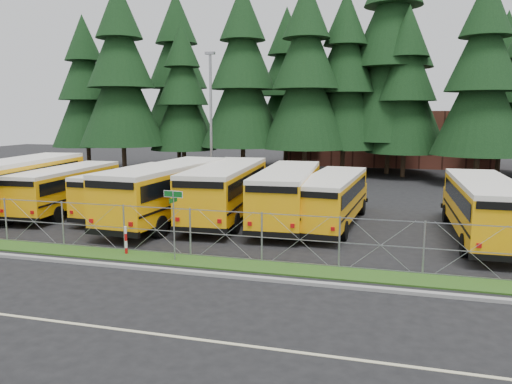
{
  "coord_description": "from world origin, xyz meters",
  "views": [
    {
      "loc": [
        6.81,
        -19.27,
        5.79
      ],
      "look_at": [
        0.38,
        4.0,
        1.95
      ],
      "focal_mm": 35.0,
      "sensor_mm": 36.0,
      "label": 1
    }
  ],
  "objects_px": {
    "bus_5": "(288,196)",
    "light_standard": "(211,117)",
    "bus_0": "(24,186)",
    "striped_bollard": "(126,241)",
    "bus_1": "(70,190)",
    "street_sign": "(174,210)",
    "bus_2": "(135,191)",
    "bus_6": "(333,200)",
    "bus_4": "(228,192)",
    "bus_east": "(482,210)",
    "bus_3": "(171,193)"
  },
  "relations": [
    {
      "from": "bus_3",
      "to": "bus_5",
      "type": "xyz_separation_m",
      "value": [
        6.13,
        1.4,
        -0.1
      ]
    },
    {
      "from": "bus_6",
      "to": "bus_east",
      "type": "bearing_deg",
      "value": -6.14
    },
    {
      "from": "bus_2",
      "to": "bus_4",
      "type": "distance_m",
      "value": 5.63
    },
    {
      "from": "bus_2",
      "to": "bus_6",
      "type": "bearing_deg",
      "value": 2.08
    },
    {
      "from": "bus_0",
      "to": "light_standard",
      "type": "distance_m",
      "value": 13.72
    },
    {
      "from": "bus_0",
      "to": "bus_east",
      "type": "relative_size",
      "value": 1.11
    },
    {
      "from": "bus_east",
      "to": "striped_bollard",
      "type": "relative_size",
      "value": 8.99
    },
    {
      "from": "bus_1",
      "to": "street_sign",
      "type": "distance_m",
      "value": 12.63
    },
    {
      "from": "bus_1",
      "to": "bus_2",
      "type": "distance_m",
      "value": 4.02
    },
    {
      "from": "bus_east",
      "to": "light_standard",
      "type": "height_order",
      "value": "light_standard"
    },
    {
      "from": "bus_5",
      "to": "street_sign",
      "type": "height_order",
      "value": "bus_5"
    },
    {
      "from": "bus_2",
      "to": "bus_4",
      "type": "relative_size",
      "value": 0.87
    },
    {
      "from": "bus_0",
      "to": "bus_1",
      "type": "height_order",
      "value": "bus_0"
    },
    {
      "from": "street_sign",
      "to": "bus_east",
      "type": "bearing_deg",
      "value": 29.11
    },
    {
      "from": "bus_0",
      "to": "street_sign",
      "type": "relative_size",
      "value": 4.27
    },
    {
      "from": "bus_4",
      "to": "bus_5",
      "type": "xyz_separation_m",
      "value": [
        3.39,
        -0.03,
        -0.06
      ]
    },
    {
      "from": "bus_0",
      "to": "bus_2",
      "type": "distance_m",
      "value": 6.68
    },
    {
      "from": "bus_0",
      "to": "bus_3",
      "type": "xyz_separation_m",
      "value": [
        9.41,
        -0.01,
        -0.02
      ]
    },
    {
      "from": "bus_1",
      "to": "street_sign",
      "type": "height_order",
      "value": "street_sign"
    },
    {
      "from": "bus_0",
      "to": "bus_6",
      "type": "xyz_separation_m",
      "value": [
        17.95,
        1.29,
        -0.24
      ]
    },
    {
      "from": "bus_2",
      "to": "bus_5",
      "type": "height_order",
      "value": "bus_5"
    },
    {
      "from": "striped_bollard",
      "to": "light_standard",
      "type": "xyz_separation_m",
      "value": [
        -2.61,
        17.07,
        4.9
      ]
    },
    {
      "from": "bus_0",
      "to": "bus_1",
      "type": "relative_size",
      "value": 1.19
    },
    {
      "from": "bus_2",
      "to": "street_sign",
      "type": "height_order",
      "value": "street_sign"
    },
    {
      "from": "bus_1",
      "to": "bus_2",
      "type": "height_order",
      "value": "bus_1"
    },
    {
      "from": "bus_0",
      "to": "bus_2",
      "type": "height_order",
      "value": "bus_0"
    },
    {
      "from": "bus_5",
      "to": "bus_east",
      "type": "distance_m",
      "value": 9.41
    },
    {
      "from": "light_standard",
      "to": "street_sign",
      "type": "bearing_deg",
      "value": -74.22
    },
    {
      "from": "striped_bollard",
      "to": "bus_2",
      "type": "bearing_deg",
      "value": 116.22
    },
    {
      "from": "bus_2",
      "to": "bus_5",
      "type": "bearing_deg",
      "value": 2.57
    },
    {
      "from": "bus_3",
      "to": "bus_0",
      "type": "bearing_deg",
      "value": -176.5
    },
    {
      "from": "bus_east",
      "to": "street_sign",
      "type": "xyz_separation_m",
      "value": [
        -12.19,
        -6.79,
        0.62
      ]
    },
    {
      "from": "bus_3",
      "to": "street_sign",
      "type": "height_order",
      "value": "bus_3"
    },
    {
      "from": "bus_4",
      "to": "light_standard",
      "type": "bearing_deg",
      "value": 111.4
    },
    {
      "from": "light_standard",
      "to": "bus_1",
      "type": "bearing_deg",
      "value": -118.09
    },
    {
      "from": "bus_5",
      "to": "light_standard",
      "type": "relative_size",
      "value": 1.09
    },
    {
      "from": "bus_east",
      "to": "light_standard",
      "type": "distance_m",
      "value": 20.48
    },
    {
      "from": "bus_0",
      "to": "bus_2",
      "type": "xyz_separation_m",
      "value": [
        6.53,
        1.36,
        -0.26
      ]
    },
    {
      "from": "bus_0",
      "to": "striped_bollard",
      "type": "relative_size",
      "value": 9.99
    },
    {
      "from": "light_standard",
      "to": "bus_6",
      "type": "bearing_deg",
      "value": -42.44
    },
    {
      "from": "street_sign",
      "to": "bus_5",
      "type": "bearing_deg",
      "value": 70.49
    },
    {
      "from": "bus_2",
      "to": "bus_6",
      "type": "xyz_separation_m",
      "value": [
        11.42,
        -0.06,
        0.02
      ]
    },
    {
      "from": "bus_2",
      "to": "bus_east",
      "type": "relative_size",
      "value": 0.93
    },
    {
      "from": "bus_0",
      "to": "bus_5",
      "type": "height_order",
      "value": "bus_0"
    },
    {
      "from": "bus_1",
      "to": "bus_4",
      "type": "xyz_separation_m",
      "value": [
        9.61,
        0.62,
        0.18
      ]
    },
    {
      "from": "bus_5",
      "to": "striped_bollard",
      "type": "xyz_separation_m",
      "value": [
        -5.16,
        -7.86,
        -0.85
      ]
    },
    {
      "from": "bus_3",
      "to": "street_sign",
      "type": "distance_m",
      "value": 7.48
    },
    {
      "from": "bus_4",
      "to": "bus_0",
      "type": "bearing_deg",
      "value": -177.46
    },
    {
      "from": "street_sign",
      "to": "light_standard",
      "type": "relative_size",
      "value": 0.28
    },
    {
      "from": "bus_0",
      "to": "bus_east",
      "type": "xyz_separation_m",
      "value": [
        24.86,
        0.06,
        -0.16
      ]
    }
  ]
}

